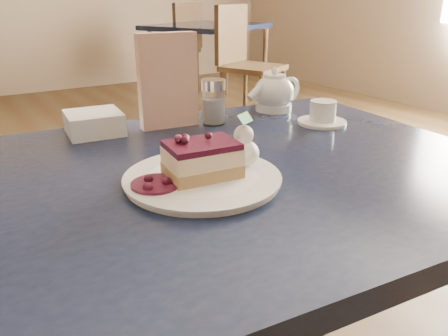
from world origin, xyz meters
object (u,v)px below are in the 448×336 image
cheesecake_slice (202,159)px  bg_table_far_right (208,99)px  dessert_plate (202,179)px  main_table (192,211)px  tea_set (283,97)px

cheesecake_slice → bg_table_far_right: (2.00, 3.26, -0.75)m
dessert_plate → cheesecake_slice: cheesecake_slice is taller
main_table → dessert_plate: size_ratio=4.90×
bg_table_far_right → tea_set: bearing=-140.3°
dessert_plate → bg_table_far_right: (2.00, 3.26, -0.71)m
bg_table_far_right → main_table: bearing=-144.4°
main_table → tea_set: 0.52m
cheesecake_slice → bg_table_far_right: 3.90m
dessert_plate → bg_table_far_right: bg_table_far_right is taller
cheesecake_slice → main_table: bearing=90.0°
main_table → tea_set: bearing=36.4°
main_table → bg_table_far_right: bearing=65.0°
tea_set → bg_table_far_right: bearing=62.3°
tea_set → bg_table_far_right: (1.55, 2.96, -0.75)m
main_table → cheesecake_slice: size_ratio=9.95×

